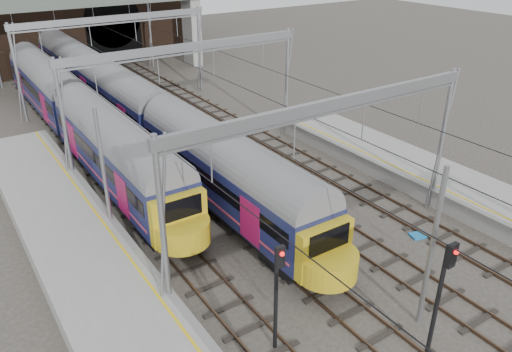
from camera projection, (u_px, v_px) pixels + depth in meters
ground at (460, 352)px, 18.82m from camera, size 160.00×160.00×0.00m
tracks at (246, 195)px, 30.00m from camera, size 14.40×80.00×0.22m
overhead_line at (190, 65)px, 31.95m from camera, size 16.80×80.00×8.00m
retaining_wall at (80, 29)px, 56.35m from camera, size 28.00×2.75×9.00m
overbridge at (78, 9)px, 49.93m from camera, size 28.00×3.00×9.25m
train_main at (87, 74)px, 45.58m from camera, size 2.88×66.52×4.92m
train_second at (77, 114)px, 35.57m from camera, size 2.90×33.54×4.96m
signal_near_left at (277, 285)px, 17.70m from camera, size 0.36×0.46×4.70m
signal_near_centre at (442, 288)px, 17.27m from camera, size 0.36×0.47×5.07m
equip_cover_a at (326, 250)px, 24.73m from camera, size 0.81×0.62×0.09m
equip_cover_b at (311, 259)px, 24.10m from camera, size 0.87×0.74×0.09m
equip_cover_c at (419, 235)px, 25.94m from camera, size 1.05×0.87×0.11m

